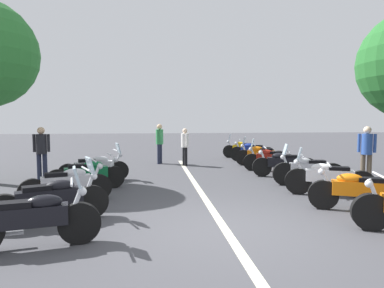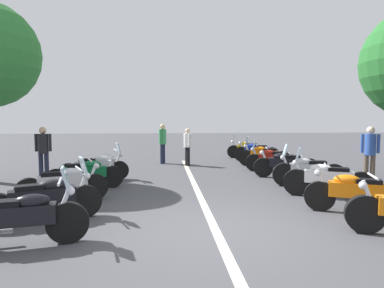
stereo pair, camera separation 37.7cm
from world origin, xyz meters
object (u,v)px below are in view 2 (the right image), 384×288
Objects in this scene: motorcycle_left_row_2 at (64,183)px; motorcycle_right_row_6 at (263,155)px; motorcycle_left_row_3 at (86,173)px; motorcycle_right_row_1 at (355,192)px; motorcycle_right_row_7 at (256,151)px; bystander_2 at (370,150)px; motorcycle_left_row_1 at (45,198)px; motorcycle_right_row_5 at (272,159)px; motorcycle_left_row_4 at (95,167)px; motorcycle_left_row_0 at (22,217)px; motorcycle_right_row_4 at (286,164)px; motorcycle_right_row_2 at (327,178)px; bystander_1 at (163,140)px; bystander_0 at (43,149)px; bystander_3 at (188,144)px; motorcycle_right_row_8 at (247,149)px; motorcycle_right_row_3 at (308,170)px.

motorcycle_right_row_6 is (5.42, -6.40, 0.02)m from motorcycle_left_row_2.
motorcycle_right_row_6 is (4.01, -6.23, 0.02)m from motorcycle_left_row_3.
motorcycle_right_row_7 is at bearing -68.08° from motorcycle_right_row_1.
bystander_2 is (-5.27, -2.06, 0.55)m from motorcycle_right_row_7.
motorcycle_left_row_1 is at bearing 24.60° from motorcycle_right_row_1.
motorcycle_right_row_7 is at bearing -79.13° from motorcycle_right_row_5.
motorcycle_left_row_4 reaches higher than motorcycle_left_row_2.
motorcycle_left_row_0 reaches higher than motorcycle_right_row_5.
motorcycle_right_row_4 reaches higher than motorcycle_right_row_1.
motorcycle_right_row_1 is 0.96× the size of motorcycle_right_row_6.
motorcycle_left_row_2 is 6.39m from motorcycle_right_row_2.
motorcycle_left_row_3 is at bearing -1.41° from motorcycle_right_row_1.
motorcycle_right_row_6 is (2.76, -6.21, 0.01)m from motorcycle_left_row_4.
motorcycle_right_row_2 is at bearing -19.39° from motorcycle_left_row_2.
motorcycle_left_row_1 is 1.03× the size of motorcycle_right_row_5.
motorcycle_left_row_2 is 7.05m from bystander_1.
motorcycle_right_row_6 is 8.28m from bystander_0.
motorcycle_left_row_4 reaches higher than motorcycle_left_row_3.
motorcycle_right_row_2 is 5.42m from motorcycle_right_row_6.
motorcycle_left_row_4 is (5.43, -0.00, -0.01)m from motorcycle_left_row_0.
bystander_2 is at bearing -102.77° from motorcycle_right_row_1.
motorcycle_left_row_0 is at bearing -109.66° from motorcycle_left_row_1.
motorcycle_left_row_4 is 1.21× the size of bystander_2.
motorcycle_left_row_4 reaches higher than motorcycle_right_row_4.
motorcycle_right_row_1 is 1.12× the size of bystander_0.
motorcycle_right_row_1 is 0.95× the size of motorcycle_right_row_7.
motorcycle_right_row_6 reaches higher than motorcycle_right_row_5.
motorcycle_left_row_4 is 4.52m from bystander_3.
bystander_2 reaches higher than bystander_0.
motorcycle_left_row_0 is 2.77m from motorcycle_left_row_2.
motorcycle_left_row_2 is at bearing 26.12° from bystander_0.
motorcycle_right_row_2 is at bearing -10.21° from motorcycle_left_row_1.
motorcycle_right_row_5 is 1.33m from motorcycle_right_row_6.
motorcycle_left_row_2 reaches higher than motorcycle_left_row_3.
motorcycle_right_row_2 is 6.67m from bystander_3.
motorcycle_left_row_1 is at bearing 71.44° from motorcycle_right_row_8.
motorcycle_right_row_3 is 1.02× the size of motorcycle_right_row_7.
motorcycle_right_row_3 is at bearing 107.86° from motorcycle_right_row_5.
motorcycle_left_row_1 is 0.98× the size of motorcycle_left_row_4.
motorcycle_right_row_1 is at bearing 59.41° from bystander_0.
motorcycle_left_row_4 is at bearing 27.97° from motorcycle_right_row_5.
motorcycle_right_row_2 is 1.04× the size of motorcycle_right_row_7.
motorcycle_right_row_1 is 4.25m from motorcycle_right_row_4.
motorcycle_right_row_8 is at bearing 122.72° from bystander_0.
motorcycle_right_row_8 is at bearing 28.86° from motorcycle_left_row_3.
bystander_2 is at bearing -16.92° from motorcycle_left_row_3.
motorcycle_left_row_4 is 1.05× the size of motorcycle_right_row_6.
motorcycle_right_row_2 reaches higher than motorcycle_left_row_1.
motorcycle_right_row_2 is 2.83m from bystander_2.
bystander_2 reaches higher than bystander_3.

